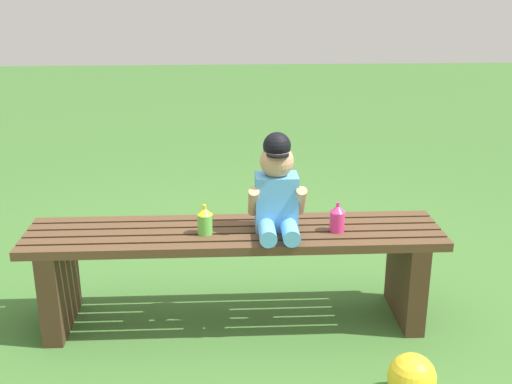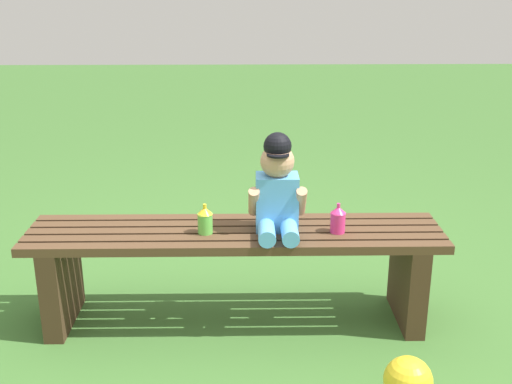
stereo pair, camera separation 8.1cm
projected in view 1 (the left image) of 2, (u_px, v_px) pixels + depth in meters
ground_plane at (236, 320)px, 2.73m from camera, size 16.00×16.00×0.00m
park_bench at (235, 259)px, 2.64m from camera, size 1.70×0.36×0.42m
child_figure at (277, 189)px, 2.54m from camera, size 0.23×0.27×0.40m
sippy_cup_left at (205, 220)px, 2.54m from camera, size 0.06×0.06×0.12m
sippy_cup_right at (337, 218)px, 2.57m from camera, size 0.06×0.06×0.12m
toy_ball at (412, 377)px, 2.20m from camera, size 0.17×0.17×0.17m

